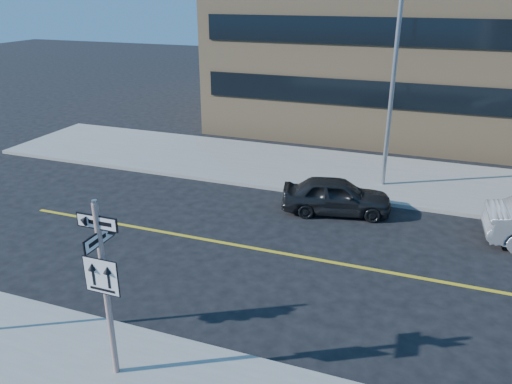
% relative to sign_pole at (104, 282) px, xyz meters
% --- Properties ---
extents(ground, '(120.00, 120.00, 0.00)m').
position_rel_sign_pole_xyz_m(ground, '(0.00, 2.51, -2.44)').
color(ground, black).
rests_on(ground, ground).
extents(sign_pole, '(0.92, 0.92, 4.06)m').
position_rel_sign_pole_xyz_m(sign_pole, '(0.00, 0.00, 0.00)').
color(sign_pole, silver).
rests_on(sign_pole, near_sidewalk).
extents(parked_car_a, '(2.46, 4.30, 1.38)m').
position_rel_sign_pole_xyz_m(parked_car_a, '(2.66, 10.25, -1.75)').
color(parked_car_a, black).
rests_on(parked_car_a, ground).
extents(streetlight_a, '(0.55, 2.25, 8.00)m').
position_rel_sign_pole_xyz_m(streetlight_a, '(4.00, 13.27, 2.32)').
color(streetlight_a, gray).
rests_on(streetlight_a, far_sidewalk).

